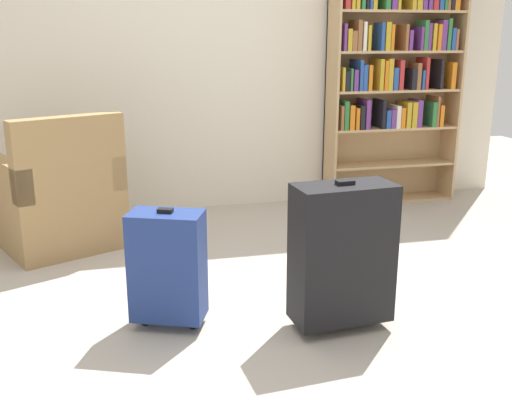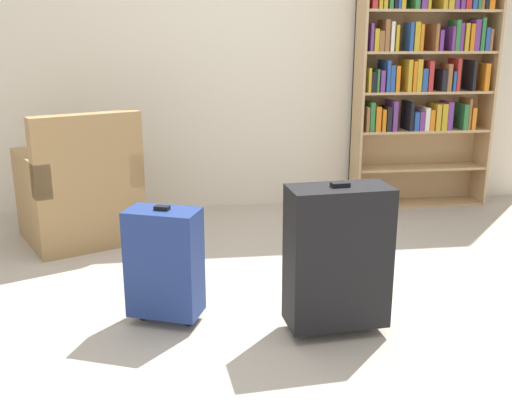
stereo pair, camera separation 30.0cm
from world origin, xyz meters
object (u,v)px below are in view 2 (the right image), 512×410
(mug, at_px, (154,229))
(suitcase_navy_blue, at_px, (164,263))
(bookshelf, at_px, (422,75))
(armchair, at_px, (80,196))
(suitcase_black, at_px, (337,256))

(mug, distance_m, suitcase_navy_blue, 1.38)
(bookshelf, distance_m, mug, 2.43)
(bookshelf, bearing_deg, armchair, -167.61)
(armchair, bearing_deg, suitcase_navy_blue, -66.06)
(mug, bearing_deg, suitcase_black, -59.84)
(armchair, distance_m, suitcase_black, 2.07)
(bookshelf, distance_m, suitcase_black, 2.54)
(armchair, distance_m, suitcase_navy_blue, 1.45)
(bookshelf, xyz_separation_m, armchair, (-2.63, -0.58, -0.75))
(mug, height_order, suitcase_navy_blue, suitcase_navy_blue)
(bookshelf, xyz_separation_m, suitcase_black, (-1.24, -2.11, -0.68))
(bookshelf, xyz_separation_m, suitcase_navy_blue, (-2.04, -1.90, -0.75))
(bookshelf, relative_size, mug, 15.40)
(suitcase_black, bearing_deg, bookshelf, 59.65)
(mug, relative_size, suitcase_black, 0.16)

